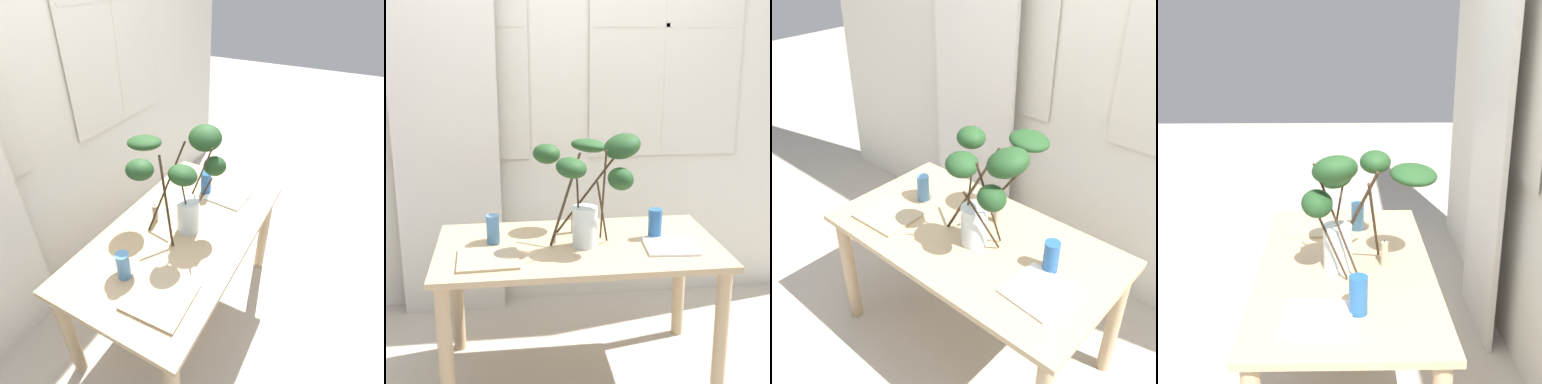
% 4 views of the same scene
% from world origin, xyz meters
% --- Properties ---
extents(ground, '(14.00, 14.00, 0.00)m').
position_xyz_m(ground, '(0.00, 0.00, 0.00)').
color(ground, '#B7AD9E').
extents(back_wall_with_windows, '(4.41, 0.14, 3.09)m').
position_xyz_m(back_wall_with_windows, '(0.00, 0.96, 1.55)').
color(back_wall_with_windows, silver).
rests_on(back_wall_with_windows, ground).
extents(curtain_sheer_side, '(0.63, 0.03, 2.32)m').
position_xyz_m(curtain_sheer_side, '(-0.69, 0.80, 1.16)').
color(curtain_sheer_side, silver).
rests_on(curtain_sheer_side, ground).
extents(dining_table, '(1.39, 0.76, 0.72)m').
position_xyz_m(dining_table, '(0.00, 0.00, 0.60)').
color(dining_table, tan).
rests_on(dining_table, ground).
extents(vase_with_branches, '(0.55, 0.59, 0.58)m').
position_xyz_m(vase_with_branches, '(0.06, 0.03, 1.07)').
color(vase_with_branches, silver).
rests_on(vase_with_branches, dining_table).
extents(drinking_glass_blue_left, '(0.07, 0.07, 0.15)m').
position_xyz_m(drinking_glass_blue_left, '(-0.42, 0.07, 0.79)').
color(drinking_glass_blue_left, '#4C84BC').
rests_on(drinking_glass_blue_left, dining_table).
extents(drinking_glass_blue_right, '(0.07, 0.07, 0.15)m').
position_xyz_m(drinking_glass_blue_right, '(0.40, 0.05, 0.80)').
color(drinking_glass_blue_right, '#235693').
rests_on(drinking_glass_blue_right, dining_table).
extents(plate_square_left, '(0.29, 0.29, 0.01)m').
position_xyz_m(plate_square_left, '(-0.44, -0.15, 0.73)').
color(plate_square_left, tan).
rests_on(plate_square_left, dining_table).
extents(plate_square_right, '(0.27, 0.27, 0.01)m').
position_xyz_m(plate_square_right, '(0.44, -0.10, 0.73)').
color(plate_square_right, white).
rests_on(plate_square_right, dining_table).
extents(pillar_candle, '(0.03, 0.03, 0.12)m').
position_xyz_m(pillar_candle, '(0.00, 0.17, 0.78)').
color(pillar_candle, tan).
rests_on(pillar_candle, dining_table).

